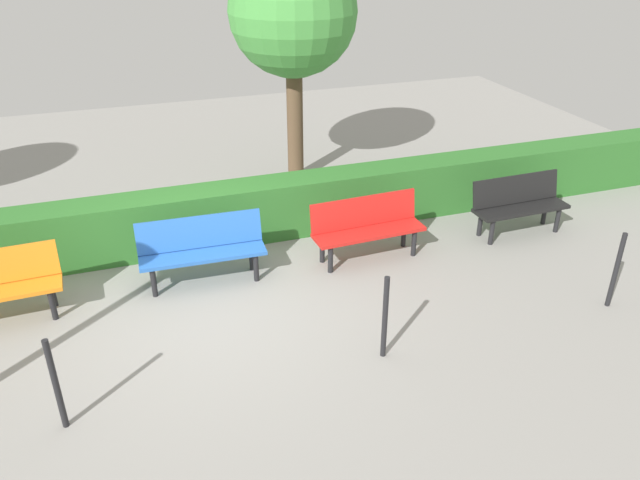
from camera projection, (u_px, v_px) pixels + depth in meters
name	position (u px, v px, depth m)	size (l,w,h in m)	color
ground_plane	(216.00, 307.00, 7.68)	(19.24, 19.24, 0.00)	gray
bench_black	(519.00, 203.00, 9.27)	(1.47, 0.49, 0.86)	black
bench_red	(367.00, 225.00, 8.59)	(1.59, 0.52, 0.86)	red
bench_blue	(202.00, 247.00, 8.03)	(1.62, 0.53, 0.86)	blue
hedge_row	(266.00, 209.00, 9.20)	(15.24, 0.58, 0.85)	#2D6B28
tree_near	(293.00, 13.00, 10.07)	(2.11, 2.11, 3.95)	brown
railing_post_near	(616.00, 270.00, 7.48)	(0.06, 0.06, 1.00)	black
railing_post_mid	(385.00, 318.00, 6.61)	(0.06, 0.06, 1.00)	black
railing_post_far	(56.00, 385.00, 5.67)	(0.06, 0.06, 1.00)	black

